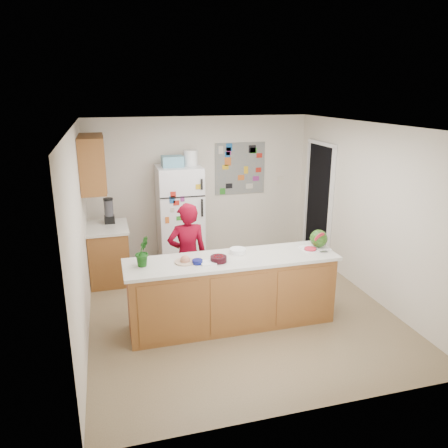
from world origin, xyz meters
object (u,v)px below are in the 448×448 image
object	(u,v)px
watermelon	(319,238)
cherry_bowl	(219,259)
person	(188,256)
refrigerator	(180,215)

from	to	relation	value
watermelon	cherry_bowl	world-z (taller)	watermelon
person	cherry_bowl	size ratio (longest dim) A/B	7.45
cherry_bowl	refrigerator	bearing A→B (deg)	91.28
refrigerator	cherry_bowl	bearing A→B (deg)	-88.72
refrigerator	person	bearing A→B (deg)	-96.45
person	watermelon	bearing A→B (deg)	159.32
refrigerator	cherry_bowl	world-z (taller)	refrigerator
refrigerator	cherry_bowl	distance (m)	2.46
person	watermelon	distance (m)	1.78
watermelon	person	bearing A→B (deg)	160.16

